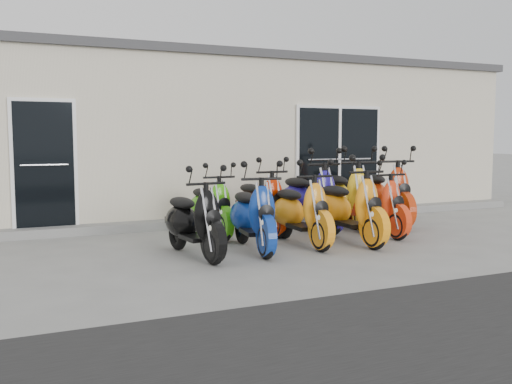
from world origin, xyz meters
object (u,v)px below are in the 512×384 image
Objects in this scene: scooter_front_orange_b at (349,198)px; scooter_back_yellow at (347,187)px; scooter_front_orange_a at (301,202)px; scooter_back_red at (261,195)px; scooter_front_blue at (253,205)px; scooter_back_green at (210,199)px; scooter_front_red at (375,197)px; scooter_front_black at (193,210)px; scooter_back_blue at (310,189)px; scooter_back_extra at (385,185)px.

scooter_back_yellow is at bearing 57.55° from scooter_front_orange_b.
scooter_front_orange_a is 1.00× the size of scooter_back_red.
scooter_front_orange_a is at bearing 14.38° from scooter_front_blue.
scooter_back_yellow reaches higher than scooter_front_orange_b.
scooter_front_red is at bearing -23.60° from scooter_back_green.
scooter_back_yellow is at bearing 35.79° from scooter_front_orange_a.
scooter_front_black is 0.86× the size of scooter_back_yellow.
scooter_front_orange_a is 1.04× the size of scooter_front_red.
scooter_back_blue is 1.61m from scooter_back_extra.
scooter_front_blue is at bearing -172.24° from scooter_front_red.
scooter_front_orange_b is (0.79, -0.15, 0.03)m from scooter_front_orange_a.
scooter_back_yellow is at bearing 33.99° from scooter_front_blue.
scooter_back_blue reaches higher than scooter_front_blue.
scooter_front_blue is 1.65m from scooter_front_orange_b.
scooter_back_green is at bearing -175.86° from scooter_back_yellow.
scooter_front_orange_a reaches higher than scooter_back_green.
scooter_front_orange_a is 0.89× the size of scooter_back_extra.
scooter_front_red is 0.86× the size of scooter_back_extra.
scooter_back_blue is at bearing 19.92° from scooter_front_black.
scooter_back_extra is (4.21, 1.31, 0.10)m from scooter_front_black.
scooter_front_orange_a reaches higher than scooter_front_black.
scooter_back_red is 0.90× the size of scooter_back_blue.
scooter_front_blue is at bearing -3.57° from scooter_front_black.
scooter_front_black is at bearing -169.61° from scooter_front_blue.
scooter_front_blue is 1.00× the size of scooter_back_red.
scooter_front_blue is at bearing -121.48° from scooter_back_red.
scooter_front_orange_a is 1.65m from scooter_back_green.
scooter_back_red is (-0.89, 1.40, -0.04)m from scooter_front_orange_b.
scooter_back_extra is at bearing -5.19° from scooter_back_red.
scooter_back_blue is at bearing -173.51° from scooter_back_yellow.
scooter_back_yellow reaches higher than scooter_front_orange_a.
scooter_back_green is at bearing 55.19° from scooter_front_black.
scooter_front_red is 0.86m from scooter_back_yellow.
scooter_front_red is 0.86× the size of scooter_back_yellow.
scooter_front_orange_b reaches higher than scooter_front_orange_a.
scooter_front_black is 0.88× the size of scooter_back_blue.
scooter_back_blue is (2.59, 1.33, 0.09)m from scooter_front_black.
scooter_front_black is at bearing -119.87° from scooter_back_green.
scooter_back_yellow is (0.76, -0.02, 0.01)m from scooter_back_blue.
scooter_back_green is 0.94× the size of scooter_back_red.
scooter_front_blue reaches higher than scooter_front_red.
scooter_front_orange_b is 1.05× the size of scooter_back_red.
scooter_back_yellow is at bearing -172.10° from scooter_back_extra.
scooter_back_extra is (0.85, 0.00, 0.00)m from scooter_back_yellow.
scooter_back_extra is at bearing 25.08° from scooter_front_orange_a.
scooter_back_green is 0.91m from scooter_back_red.
scooter_back_blue reaches higher than scooter_front_black.
scooter_front_orange_b is at bearing -59.99° from scooter_back_red.
scooter_back_blue is (1.82, -0.15, 0.11)m from scooter_back_green.
scooter_back_extra reaches higher than scooter_front_red.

